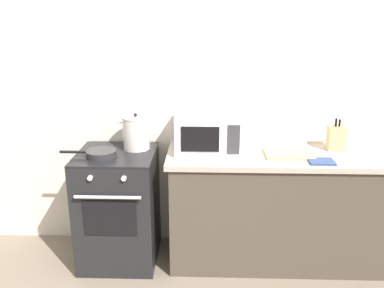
{
  "coord_description": "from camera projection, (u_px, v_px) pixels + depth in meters",
  "views": [
    {
      "loc": [
        0.34,
        -2.39,
        1.96
      ],
      "look_at": [
        0.24,
        0.6,
        1.0
      ],
      "focal_mm": 38.69,
      "sensor_mm": 36.0,
      "label": 1
    }
  ],
  "objects": [
    {
      "name": "knife_block",
      "position": [
        336.0,
        138.0,
        3.24
      ],
      "size": [
        0.13,
        0.1,
        0.25
      ],
      "color": "tan",
      "rests_on": "countertop_right"
    },
    {
      "name": "microwave",
      "position": [
        208.0,
        132.0,
        3.19
      ],
      "size": [
        0.5,
        0.37,
        0.3
      ],
      "color": "white",
      "rests_on": "countertop_right"
    },
    {
      "name": "stove",
      "position": [
        119.0,
        207.0,
        3.33
      ],
      "size": [
        0.6,
        0.64,
        0.92
      ],
      "color": "black",
      "rests_on": "ground_plane"
    },
    {
      "name": "lower_cabinet_right",
      "position": [
        274.0,
        211.0,
        3.31
      ],
      "size": [
        1.64,
        0.56,
        0.88
      ],
      "primitive_type": "cube",
      "color": "#4C4238",
      "rests_on": "ground_plane"
    },
    {
      "name": "countertop_right",
      "position": [
        278.0,
        156.0,
        3.17
      ],
      "size": [
        1.7,
        0.6,
        0.04
      ],
      "primitive_type": "cube",
      "color": "#ADA393",
      "rests_on": "lower_cabinet_right"
    },
    {
      "name": "back_wall",
      "position": [
        201.0,
        102.0,
        3.42
      ],
      "size": [
        4.4,
        0.1,
        2.5
      ],
      "primitive_type": "cube",
      "color": "silver",
      "rests_on": "ground_plane"
    },
    {
      "name": "oven_mitt",
      "position": [
        321.0,
        162.0,
        2.98
      ],
      "size": [
        0.18,
        0.14,
        0.02
      ],
      "primitive_type": "cube",
      "color": "#33477A",
      "rests_on": "countertop_right"
    },
    {
      "name": "frying_pan",
      "position": [
        100.0,
        153.0,
        3.1
      ],
      "size": [
        0.43,
        0.23,
        0.05
      ],
      "color": "#28282B",
      "rests_on": "stove"
    },
    {
      "name": "stock_pot",
      "position": [
        136.0,
        133.0,
        3.25
      ],
      "size": [
        0.3,
        0.21,
        0.29
      ],
      "color": "silver",
      "rests_on": "stove"
    },
    {
      "name": "cutting_board",
      "position": [
        289.0,
        154.0,
        3.14
      ],
      "size": [
        0.36,
        0.26,
        0.02
      ],
      "primitive_type": "cube",
      "color": "tan",
      "rests_on": "countertop_right"
    }
  ]
}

